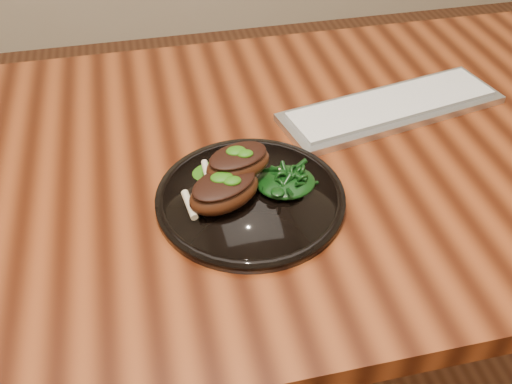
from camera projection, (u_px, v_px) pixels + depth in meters
desk at (245, 195)px, 0.97m from camera, size 1.60×0.80×0.75m
plate at (250, 198)px, 0.82m from camera, size 0.27×0.27×0.02m
lamb_chop_front at (224, 190)px, 0.79m from camera, size 0.13×0.11×0.05m
lamb_chop_back at (238, 162)px, 0.81m from camera, size 0.11×0.09×0.04m
herb_smear at (220, 171)px, 0.85m from camera, size 0.08×0.05×0.01m
greens_heap at (286, 179)px, 0.82m from camera, size 0.09×0.08×0.03m
keyboard at (392, 107)px, 1.00m from camera, size 0.42×0.20×0.02m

